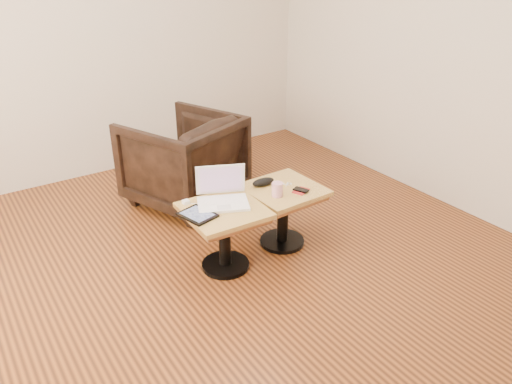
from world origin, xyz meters
TOP-DOWN VIEW (x-y plane):
  - room_shell at (0.00, 0.00)m, footprint 4.52×4.52m
  - side_table_left at (0.15, 0.16)m, footprint 0.53×0.53m
  - side_table_right at (0.67, 0.18)m, footprint 0.52×0.52m
  - laptop at (0.19, 0.24)m, footprint 0.42×0.39m
  - tablet at (-0.04, 0.16)m, footprint 0.23×0.26m
  - charging_adapter at (-0.02, 0.35)m, footprint 0.04×0.04m
  - glasses_case at (0.57, 0.30)m, footprint 0.18×0.09m
  - striped_cup at (0.55, 0.11)m, footprint 0.09×0.09m
  - earbuds_tangle at (0.72, 0.21)m, footprint 0.07×0.05m
  - phone_on_sleeve at (0.74, 0.07)m, footprint 0.14×0.12m
  - armchair at (0.38, 1.22)m, footprint 1.07×1.09m

SIDE VIEW (x-z plane):
  - side_table_left at x=0.15m, z-range 0.12..0.58m
  - side_table_right at x=0.67m, z-range 0.12..0.58m
  - armchair at x=0.38m, z-range 0.00..0.77m
  - earbuds_tangle at x=0.72m, z-range 0.46..0.48m
  - phone_on_sleeve at x=0.74m, z-range 0.46..0.48m
  - tablet at x=-0.04m, z-range 0.46..0.48m
  - charging_adapter at x=-0.02m, z-range 0.46..0.49m
  - glasses_case at x=0.57m, z-range 0.46..0.52m
  - laptop at x=0.19m, z-range 0.39..0.63m
  - striped_cup at x=0.55m, z-range 0.46..0.56m
  - room_shell at x=0.00m, z-range 0.00..2.71m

